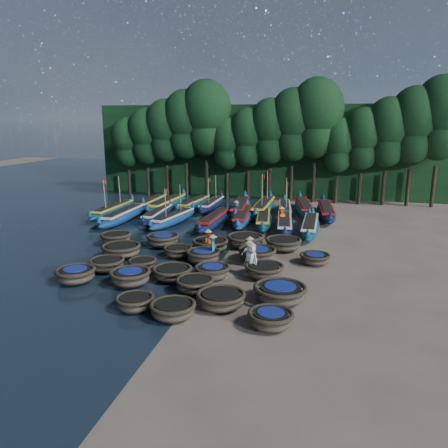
% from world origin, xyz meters
% --- Properties ---
extents(ground, '(120.00, 120.00, 0.00)m').
position_xyz_m(ground, '(0.00, 0.00, 0.00)').
color(ground, '#7E6D5C').
rests_on(ground, ground).
extents(foliage_wall, '(40.00, 3.00, 10.00)m').
position_xyz_m(foliage_wall, '(0.00, 23.50, 5.00)').
color(foliage_wall, black).
rests_on(foliage_wall, ground).
extents(coracle_2, '(1.96, 1.96, 0.68)m').
position_xyz_m(coracle_2, '(-2.15, -8.86, 0.39)').
color(coracle_2, brown).
rests_on(coracle_2, ground).
extents(coracle_3, '(2.25, 2.25, 0.73)m').
position_xyz_m(coracle_3, '(-0.18, -9.25, 0.42)').
color(coracle_3, brown).
rests_on(coracle_3, ground).
extents(coracle_4, '(2.38, 2.38, 0.72)m').
position_xyz_m(coracle_4, '(4.09, -9.15, 0.42)').
color(coracle_4, brown).
rests_on(coracle_4, ground).
extents(coracle_5, '(2.14, 2.14, 0.80)m').
position_xyz_m(coracle_5, '(-6.68, -6.41, 0.47)').
color(coracle_5, brown).
rests_on(coracle_5, ground).
extents(coracle_6, '(2.49, 2.49, 0.82)m').
position_xyz_m(coracle_6, '(-3.68, -6.09, 0.48)').
color(coracle_6, brown).
rests_on(coracle_6, ground).
extents(coracle_7, '(2.00, 2.00, 0.78)m').
position_xyz_m(coracle_7, '(-0.09, -6.28, 0.45)').
color(coracle_7, brown).
rests_on(coracle_7, ground).
extents(coracle_8, '(2.70, 2.70, 0.77)m').
position_xyz_m(coracle_8, '(1.60, -7.72, 0.44)').
color(coracle_8, brown).
rests_on(coracle_8, ground).
extents(coracle_9, '(2.77, 2.77, 0.84)m').
position_xyz_m(coracle_9, '(4.18, -6.43, 0.48)').
color(coracle_9, brown).
rests_on(coracle_9, ground).
extents(coracle_10, '(2.23, 2.23, 0.75)m').
position_xyz_m(coracle_10, '(-5.93, -4.39, 0.43)').
color(coracle_10, brown).
rests_on(coracle_10, ground).
extents(coracle_11, '(1.70, 1.70, 0.65)m').
position_xyz_m(coracle_11, '(-4.05, -3.71, 0.37)').
color(coracle_11, brown).
rests_on(coracle_11, ground).
extents(coracle_12, '(2.23, 2.23, 0.72)m').
position_xyz_m(coracle_12, '(-1.82, -4.82, 0.41)').
color(coracle_12, brown).
rests_on(coracle_12, ground).
extents(coracle_13, '(2.34, 2.34, 0.74)m').
position_xyz_m(coracle_13, '(0.25, -4.14, 0.43)').
color(coracle_13, brown).
rests_on(coracle_13, ground).
extents(coracle_14, '(2.36, 2.36, 0.74)m').
position_xyz_m(coracle_14, '(2.97, -3.29, 0.42)').
color(coracle_14, brown).
rests_on(coracle_14, ground).
extents(coracle_15, '(3.04, 3.04, 0.83)m').
position_xyz_m(coracle_15, '(-6.31, -1.80, 0.47)').
color(coracle_15, brown).
rests_on(coracle_15, ground).
extents(coracle_16, '(2.19, 2.19, 0.69)m').
position_xyz_m(coracle_16, '(-2.84, -0.96, 0.39)').
color(coracle_16, brown).
rests_on(coracle_16, ground).
extents(coracle_17, '(2.40, 2.40, 0.81)m').
position_xyz_m(coracle_17, '(-0.95, -1.74, 0.47)').
color(coracle_17, brown).
rests_on(coracle_17, ground).
extents(coracle_18, '(2.53, 2.53, 0.77)m').
position_xyz_m(coracle_18, '(2.12, -0.46, 0.45)').
color(coracle_18, brown).
rests_on(coracle_18, ground).
extents(coracle_19, '(2.19, 2.19, 0.64)m').
position_xyz_m(coracle_19, '(5.60, -0.37, 0.37)').
color(coracle_19, brown).
rests_on(coracle_19, ground).
extents(coracle_20, '(2.13, 2.13, 0.84)m').
position_xyz_m(coracle_20, '(-7.92, 0.64, 0.48)').
color(coracle_20, brown).
rests_on(coracle_20, ground).
extents(coracle_21, '(2.72, 2.72, 0.85)m').
position_xyz_m(coracle_21, '(-4.61, 0.99, 0.49)').
color(coracle_21, brown).
rests_on(coracle_21, ground).
extents(coracle_22, '(2.54, 2.54, 0.84)m').
position_xyz_m(coracle_22, '(-1.16, 0.60, 0.48)').
color(coracle_22, brown).
rests_on(coracle_22, ground).
extents(coracle_23, '(2.59, 2.59, 0.85)m').
position_xyz_m(coracle_23, '(0.88, 2.18, 0.48)').
color(coracle_23, brown).
rests_on(coracle_23, ground).
extents(coracle_24, '(2.89, 2.89, 0.80)m').
position_xyz_m(coracle_24, '(3.47, 2.09, 0.46)').
color(coracle_24, brown).
rests_on(coracle_24, ground).
extents(long_boat_0, '(1.56, 8.15, 3.46)m').
position_xyz_m(long_boat_0, '(-12.44, 9.01, 0.55)').
color(long_boat_0, '#0D384E').
rests_on(long_boat_0, ground).
extents(long_boat_1, '(1.58, 8.48, 1.49)m').
position_xyz_m(long_boat_1, '(-10.50, 7.12, 0.57)').
color(long_boat_1, navy).
rests_on(long_boat_1, ground).
extents(long_boat_2, '(1.69, 7.45, 1.31)m').
position_xyz_m(long_boat_2, '(-7.97, 8.43, 0.50)').
color(long_boat_2, '#0E1535').
rests_on(long_boat_2, ground).
extents(long_boat_3, '(2.48, 7.46, 3.21)m').
position_xyz_m(long_boat_3, '(-6.08, 7.21, 0.51)').
color(long_boat_3, navy).
rests_on(long_boat_3, ground).
extents(long_boat_4, '(1.76, 8.09, 1.42)m').
position_xyz_m(long_boat_4, '(-2.65, 7.38, 0.54)').
color(long_boat_4, '#0E1535').
rests_on(long_boat_4, ground).
extents(long_boat_5, '(2.14, 8.11, 1.43)m').
position_xyz_m(long_boat_5, '(-0.64, 9.01, 0.55)').
color(long_boat_5, navy).
rests_on(long_boat_5, ground).
extents(long_boat_6, '(2.25, 7.67, 1.36)m').
position_xyz_m(long_boat_6, '(1.19, 8.58, 0.52)').
color(long_boat_6, '#0D384E').
rests_on(long_boat_6, ground).
extents(long_boat_7, '(2.19, 8.03, 1.42)m').
position_xyz_m(long_boat_7, '(3.02, 7.38, 0.54)').
color(long_boat_7, '#0E1535').
rests_on(long_boat_7, ground).
extents(long_boat_8, '(1.45, 8.08, 1.42)m').
position_xyz_m(long_boat_8, '(4.99, 6.99, 0.54)').
color(long_boat_8, '#0D384E').
rests_on(long_boat_8, ground).
extents(long_boat_9, '(1.36, 7.76, 1.37)m').
position_xyz_m(long_boat_9, '(-10.51, 13.17, 0.52)').
color(long_boat_9, '#0D384E').
rests_on(long_boat_9, ground).
extents(long_boat_10, '(2.03, 8.83, 1.56)m').
position_xyz_m(long_boat_10, '(-8.63, 12.58, 0.59)').
color(long_boat_10, '#0D384E').
rests_on(long_boat_10, ground).
extents(long_boat_11, '(2.22, 7.57, 1.34)m').
position_xyz_m(long_boat_11, '(-6.33, 13.65, 0.51)').
color(long_boat_11, '#0D384E').
rests_on(long_boat_11, ground).
extents(long_boat_12, '(1.46, 7.53, 3.20)m').
position_xyz_m(long_boat_12, '(-4.54, 13.69, 0.51)').
color(long_boat_12, '#0E1535').
rests_on(long_boat_12, ground).
extents(long_boat_13, '(2.32, 8.87, 1.57)m').
position_xyz_m(long_boat_13, '(-1.50, 12.53, 0.60)').
color(long_boat_13, navy).
rests_on(long_boat_13, ground).
extents(long_boat_14, '(1.71, 8.96, 3.81)m').
position_xyz_m(long_boat_14, '(0.52, 13.11, 0.60)').
color(long_boat_14, '#0D384E').
rests_on(long_boat_14, ground).
extents(long_boat_15, '(2.17, 7.63, 3.26)m').
position_xyz_m(long_boat_15, '(2.49, 13.03, 0.52)').
color(long_boat_15, '#0D384E').
rests_on(long_boat_15, ground).
extents(long_boat_16, '(2.82, 8.48, 1.51)m').
position_xyz_m(long_boat_16, '(4.12, 14.04, 0.58)').
color(long_boat_16, '#0D384E').
rests_on(long_boat_16, ground).
extents(long_boat_17, '(2.22, 8.62, 1.52)m').
position_xyz_m(long_boat_17, '(6.12, 12.76, 0.58)').
color(long_boat_17, '#0E1535').
rests_on(long_boat_17, ground).
extents(fisherman_0, '(1.05, 0.94, 2.01)m').
position_xyz_m(fisherman_0, '(2.22, -3.11, 0.96)').
color(fisherman_0, white).
rests_on(fisherman_0, ground).
extents(fisherman_1, '(0.52, 0.63, 1.89)m').
position_xyz_m(fisherman_1, '(-0.40, -1.55, 0.95)').
color(fisherman_1, '#17605F').
rests_on(fisherman_1, ground).
extents(fisherman_2, '(0.91, 0.78, 1.80)m').
position_xyz_m(fisherman_2, '(-1.12, -0.04, 0.85)').
color(fisherman_2, '#C4561A').
rests_on(fisherman_2, ground).
extents(fisherman_3, '(1.21, 0.98, 1.84)m').
position_xyz_m(fisherman_3, '(1.79, -1.30, 0.86)').
color(fisherman_3, black).
rests_on(fisherman_3, ground).
extents(fisherman_4, '(0.97, 0.76, 1.73)m').
position_xyz_m(fisherman_4, '(1.84, -1.75, 0.84)').
color(fisherman_4, white).
rests_on(fisherman_4, ground).
extents(fisherman_5, '(1.15, 1.55, 1.83)m').
position_xyz_m(fisherman_5, '(-1.39, 9.99, 0.85)').
color(fisherman_5, '#17605F').
rests_on(fisherman_5, ground).
extents(fisherman_6, '(1.01, 0.95, 1.93)m').
position_xyz_m(fisherman_6, '(2.72, 7.78, 0.92)').
color(fisherman_6, '#C4561A').
rests_on(fisherman_6, ground).
extents(tree_0, '(3.68, 3.68, 8.68)m').
position_xyz_m(tree_0, '(-16.00, 20.00, 5.97)').
color(tree_0, black).
rests_on(tree_0, ground).
extents(tree_1, '(4.09, 4.09, 9.65)m').
position_xyz_m(tree_1, '(-13.70, 20.00, 6.65)').
color(tree_1, black).
rests_on(tree_1, ground).
extents(tree_2, '(4.51, 4.51, 10.63)m').
position_xyz_m(tree_2, '(-11.40, 20.00, 7.32)').
color(tree_2, black).
rests_on(tree_2, ground).
extents(tree_3, '(4.92, 4.92, 11.60)m').
position_xyz_m(tree_3, '(-9.10, 20.00, 8.00)').
color(tree_3, black).
rests_on(tree_3, ground).
extents(tree_4, '(5.34, 5.34, 12.58)m').
position_xyz_m(tree_4, '(-6.80, 20.00, 8.67)').
color(tree_4, black).
rests_on(tree_4, ground).
extents(tree_5, '(3.68, 3.68, 8.68)m').
position_xyz_m(tree_5, '(-4.50, 20.00, 5.97)').
color(tree_5, black).
rests_on(tree_5, ground).
extents(tree_6, '(4.09, 4.09, 9.65)m').
position_xyz_m(tree_6, '(-2.20, 20.00, 6.65)').
color(tree_6, black).
rests_on(tree_6, ground).
extents(tree_7, '(4.51, 4.51, 10.63)m').
position_xyz_m(tree_7, '(0.10, 20.00, 7.32)').
color(tree_7, black).
rests_on(tree_7, ground).
extents(tree_8, '(4.92, 4.92, 11.60)m').
position_xyz_m(tree_8, '(2.40, 20.00, 8.00)').
color(tree_8, black).
rests_on(tree_8, ground).
extents(tree_9, '(5.34, 5.34, 12.58)m').
position_xyz_m(tree_9, '(4.70, 20.00, 8.67)').
color(tree_9, black).
rests_on(tree_9, ground).
extents(tree_10, '(3.68, 3.68, 8.68)m').
position_xyz_m(tree_10, '(7.00, 20.00, 5.97)').
color(tree_10, black).
rests_on(tree_10, ground).
extents(tree_11, '(4.09, 4.09, 9.65)m').
position_xyz_m(tree_11, '(9.30, 20.00, 6.65)').
color(tree_11, black).
rests_on(tree_11, ground).
extents(tree_12, '(4.51, 4.51, 10.63)m').
position_xyz_m(tree_12, '(11.60, 20.00, 7.32)').
color(tree_12, black).
rests_on(tree_12, ground).
extents(tree_13, '(4.92, 4.92, 11.60)m').
position_xyz_m(tree_13, '(13.90, 20.00, 8.00)').
color(tree_13, black).
rests_on(tree_13, ground).
extents(tree_14, '(5.34, 5.34, 12.58)m').
position_xyz_m(tree_14, '(16.20, 20.00, 8.67)').
color(tree_14, black).
rests_on(tree_14, ground).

